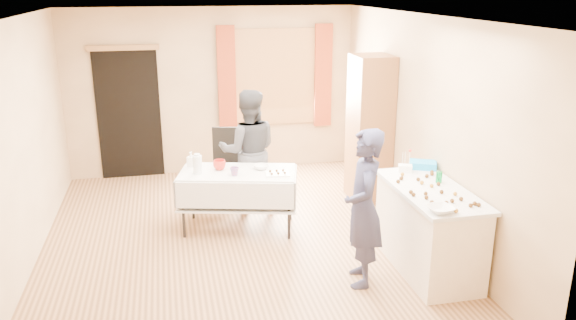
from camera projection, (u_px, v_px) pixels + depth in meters
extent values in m
cube|color=#9E7047|center=(238.00, 243.00, 6.67)|extent=(4.50, 5.50, 0.02)
cube|color=white|center=(232.00, 16.00, 5.87)|extent=(4.50, 5.50, 0.02)
cube|color=tan|center=(213.00, 92.00, 8.84)|extent=(4.50, 0.02, 2.60)
cube|color=tan|center=(289.00, 243.00, 3.70)|extent=(4.50, 0.02, 2.60)
cube|color=tan|center=(18.00, 149.00, 5.81)|extent=(0.02, 5.50, 2.60)
cube|color=tan|center=(422.00, 126.00, 6.74)|extent=(0.02, 5.50, 2.60)
cube|color=olive|center=(275.00, 77.00, 8.95)|extent=(1.32, 0.06, 1.52)
cube|color=white|center=(275.00, 77.00, 8.93)|extent=(1.20, 0.02, 1.40)
cube|color=maroon|center=(227.00, 79.00, 8.74)|extent=(0.28, 0.06, 1.65)
cube|color=maroon|center=(323.00, 76.00, 9.06)|extent=(0.28, 0.06, 1.65)
cube|color=black|center=(129.00, 115.00, 8.63)|extent=(0.95, 0.04, 2.00)
cube|color=olive|center=(123.00, 48.00, 8.30)|extent=(1.05, 0.06, 0.08)
cube|color=brown|center=(370.00, 129.00, 7.74)|extent=(0.50, 0.60, 2.03)
cube|color=beige|center=(428.00, 231.00, 5.93)|extent=(0.63, 1.40, 0.86)
cube|color=silver|center=(431.00, 191.00, 5.79)|extent=(0.69, 1.46, 0.04)
cube|color=silver|center=(238.00, 173.00, 6.82)|extent=(1.51, 1.01, 0.04)
cube|color=black|center=(227.00, 170.00, 7.81)|extent=(0.51, 0.51, 0.06)
cube|color=black|center=(228.00, 148.00, 7.91)|extent=(0.42, 0.14, 0.60)
imported|color=#202140|center=(363.00, 208.00, 5.55)|extent=(0.75, 0.63, 1.62)
imported|color=black|center=(249.00, 151.00, 7.41)|extent=(0.94, 0.81, 1.64)
cylinder|color=#0B8536|center=(439.00, 177.00, 5.96)|extent=(0.09, 0.09, 0.12)
imported|color=white|center=(440.00, 209.00, 5.19)|extent=(0.30, 0.30, 0.06)
cube|color=white|center=(405.00, 168.00, 6.30)|extent=(0.18, 0.15, 0.08)
cube|color=#1599F1|center=(423.00, 165.00, 6.42)|extent=(0.36, 0.31, 0.08)
cylinder|color=silver|center=(197.00, 165.00, 6.71)|extent=(0.15, 0.15, 0.22)
imported|color=red|center=(219.00, 165.00, 6.86)|extent=(0.16, 0.16, 0.12)
imported|color=red|center=(234.00, 171.00, 6.66)|extent=(0.12, 0.12, 0.10)
imported|color=white|center=(261.00, 167.00, 6.89)|extent=(0.31, 0.31, 0.06)
cube|color=white|center=(278.00, 174.00, 6.69)|extent=(0.30, 0.23, 0.02)
imported|color=white|center=(191.00, 159.00, 6.98)|extent=(0.16, 0.16, 0.19)
sphere|color=#3F2314|center=(456.00, 211.00, 5.18)|extent=(0.04, 0.04, 0.04)
sphere|color=#361E09|center=(471.00, 205.00, 5.30)|extent=(0.04, 0.04, 0.04)
sphere|color=#361E09|center=(452.00, 201.00, 5.41)|extent=(0.04, 0.04, 0.04)
sphere|color=#361E09|center=(426.00, 198.00, 5.49)|extent=(0.04, 0.04, 0.04)
sphere|color=#361E09|center=(479.00, 205.00, 5.32)|extent=(0.04, 0.04, 0.04)
sphere|color=#361E09|center=(401.00, 178.00, 6.03)|extent=(0.04, 0.04, 0.04)
sphere|color=#3F2314|center=(402.00, 174.00, 6.17)|extent=(0.04, 0.04, 0.04)
sphere|color=#361E09|center=(418.00, 179.00, 6.01)|extent=(0.04, 0.04, 0.04)
sphere|color=#361E09|center=(446.00, 203.00, 5.36)|extent=(0.04, 0.04, 0.04)
sphere|color=#361E09|center=(427.00, 176.00, 6.11)|extent=(0.04, 0.04, 0.04)
sphere|color=#361E09|center=(402.00, 178.00, 6.04)|extent=(0.04, 0.04, 0.04)
sphere|color=#361E09|center=(451.00, 208.00, 5.24)|extent=(0.04, 0.04, 0.04)
sphere|color=#3F2314|center=(455.00, 194.00, 5.59)|extent=(0.04, 0.04, 0.04)
sphere|color=#361E09|center=(432.00, 202.00, 5.38)|extent=(0.04, 0.04, 0.04)
sphere|color=#361E09|center=(432.00, 174.00, 6.18)|extent=(0.04, 0.04, 0.04)
sphere|color=#361E09|center=(427.00, 176.00, 6.12)|extent=(0.04, 0.04, 0.04)
sphere|color=#361E09|center=(413.00, 194.00, 5.57)|extent=(0.04, 0.04, 0.04)
sphere|color=#361E09|center=(430.00, 205.00, 5.31)|extent=(0.04, 0.04, 0.04)
sphere|color=#3F2314|center=(432.00, 186.00, 5.81)|extent=(0.04, 0.04, 0.04)
sphere|color=#361E09|center=(432.00, 172.00, 6.23)|extent=(0.04, 0.04, 0.04)
sphere|color=#361E09|center=(442.00, 192.00, 5.64)|extent=(0.04, 0.04, 0.04)
sphere|color=#361E09|center=(411.00, 192.00, 5.64)|extent=(0.04, 0.04, 0.04)
sphere|color=#361E09|center=(438.00, 184.00, 5.87)|extent=(0.04, 0.04, 0.04)
sphere|color=#361E09|center=(398.00, 181.00, 5.94)|extent=(0.04, 0.04, 0.04)
sphere|color=#3F2314|center=(422.00, 183.00, 5.91)|extent=(0.04, 0.04, 0.04)
sphere|color=#361E09|center=(426.00, 194.00, 5.60)|extent=(0.04, 0.04, 0.04)
sphere|color=#361E09|center=(475.00, 203.00, 5.35)|extent=(0.04, 0.04, 0.04)
sphere|color=#361E09|center=(461.00, 199.00, 5.46)|extent=(0.04, 0.04, 0.04)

